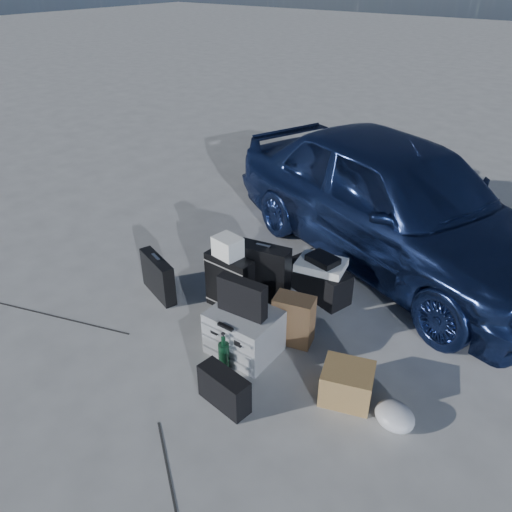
{
  "coord_description": "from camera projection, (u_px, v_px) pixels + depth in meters",
  "views": [
    {
      "loc": [
        2.22,
        -2.24,
        2.75
      ],
      "look_at": [
        -0.11,
        0.85,
        0.47
      ],
      "focal_mm": 35.0,
      "sensor_mm": 36.0,
      "label": 1
    }
  ],
  "objects": [
    {
      "name": "laptop_bag",
      "position": [
        242.0,
        297.0,
        3.83
      ],
      "size": [
        0.41,
        0.14,
        0.3
      ],
      "primitive_type": "cube",
      "rotation": [
        0.0,
        0.0,
        0.09
      ],
      "color": "black",
      "rests_on": "pelican_case"
    },
    {
      "name": "ground",
      "position": [
        204.0,
        351.0,
        4.09
      ],
      "size": [
        60.0,
        60.0,
        0.0
      ],
      "primitive_type": "plane",
      "color": "#B4B4AF",
      "rests_on": "ground"
    },
    {
      "name": "suitcase_right",
      "position": [
        230.0,
        283.0,
        4.47
      ],
      "size": [
        0.45,
        0.17,
        0.54
      ],
      "primitive_type": "cube",
      "rotation": [
        0.0,
        0.0,
        -0.02
      ],
      "color": "black",
      "rests_on": "ground"
    },
    {
      "name": "plastic_bag",
      "position": [
        395.0,
        416.0,
        3.4
      ],
      "size": [
        0.36,
        0.34,
        0.16
      ],
      "primitive_type": "ellipsoid",
      "rotation": [
        0.0,
        0.0,
        -0.38
      ],
      "color": "silver",
      "rests_on": "ground"
    },
    {
      "name": "flat_box_white",
      "position": [
        321.0,
        265.0,
        4.6
      ],
      "size": [
        0.49,
        0.41,
        0.08
      ],
      "primitive_type": "cube",
      "rotation": [
        0.0,
        0.0,
        0.21
      ],
      "color": "white",
      "rests_on": "duffel_bag"
    },
    {
      "name": "car",
      "position": [
        395.0,
        201.0,
        5.06
      ],
      "size": [
        4.22,
        2.85,
        1.33
      ],
      "primitive_type": "imported",
      "rotation": [
        0.0,
        0.0,
        1.21
      ],
      "color": "navy",
      "rests_on": "ground"
    },
    {
      "name": "white_carton",
      "position": [
        228.0,
        247.0,
        4.3
      ],
      "size": [
        0.25,
        0.21,
        0.18
      ],
      "primitive_type": "cube",
      "rotation": [
        0.0,
        0.0,
        -0.14
      ],
      "color": "white",
      "rests_on": "suitcase_right"
    },
    {
      "name": "messenger_bag",
      "position": [
        224.0,
        389.0,
        3.54
      ],
      "size": [
        0.42,
        0.2,
        0.28
      ],
      "primitive_type": "cube",
      "rotation": [
        0.0,
        0.0,
        -0.12
      ],
      "color": "black",
      "rests_on": "ground"
    },
    {
      "name": "briefcase",
      "position": [
        158.0,
        276.0,
        4.7
      ],
      "size": [
        0.52,
        0.27,
        0.4
      ],
      "primitive_type": "cube",
      "rotation": [
        0.0,
        0.0,
        -0.32
      ],
      "color": "black",
      "rests_on": "ground"
    },
    {
      "name": "green_bottle",
      "position": [
        224.0,
        352.0,
        3.83
      ],
      "size": [
        0.1,
        0.1,
        0.34
      ],
      "primitive_type": "cylinder",
      "rotation": [
        0.0,
        0.0,
        -0.15
      ],
      "color": "black",
      "rests_on": "ground"
    },
    {
      "name": "suitcase_left",
      "position": [
        263.0,
        277.0,
        4.48
      ],
      "size": [
        0.5,
        0.27,
        0.62
      ],
      "primitive_type": "cube",
      "rotation": [
        0.0,
        0.0,
        0.2
      ],
      "color": "black",
      "rests_on": "ground"
    },
    {
      "name": "cardboard_box",
      "position": [
        347.0,
        384.0,
        3.59
      ],
      "size": [
        0.44,
        0.41,
        0.27
      ],
      "primitive_type": "cube",
      "rotation": [
        0.0,
        0.0,
        0.33
      ],
      "color": "olive",
      "rests_on": "ground"
    },
    {
      "name": "kraft_bag",
      "position": [
        294.0,
        320.0,
        4.1
      ],
      "size": [
        0.36,
        0.27,
        0.43
      ],
      "primitive_type": "cube",
      "rotation": [
        0.0,
        0.0,
        0.26
      ],
      "color": "#A57848",
      "rests_on": "ground"
    },
    {
      "name": "flat_box_black",
      "position": [
        323.0,
        259.0,
        4.55
      ],
      "size": [
        0.31,
        0.25,
        0.06
      ],
      "primitive_type": "cube",
      "rotation": [
        0.0,
        0.0,
        -0.2
      ],
      "color": "black",
      "rests_on": "flat_box_white"
    },
    {
      "name": "duffel_bag",
      "position": [
        319.0,
        281.0,
        4.72
      ],
      "size": [
        0.67,
        0.42,
        0.31
      ],
      "primitive_type": "cube",
      "rotation": [
        0.0,
        0.0,
        -0.27
      ],
      "color": "black",
      "rests_on": "ground"
    },
    {
      "name": "pelican_case",
      "position": [
        244.0,
        332.0,
        4.01
      ],
      "size": [
        0.53,
        0.44,
        0.38
      ],
      "primitive_type": "cube",
      "rotation": [
        0.0,
        0.0,
        0.01
      ],
      "color": "#A8ABAE",
      "rests_on": "ground"
    }
  ]
}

